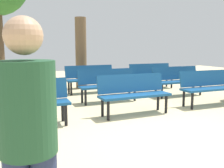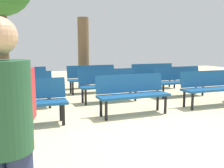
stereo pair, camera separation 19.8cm
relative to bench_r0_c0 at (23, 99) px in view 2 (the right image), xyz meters
The scene contains 12 objects.
ground_plane 2.75m from the bench_r0_c0, 36.86° to the right, with size 24.00×24.00×0.00m, color beige.
bench_r0_c0 is the anchor object (origin of this frame).
bench_r0_c1 2.25m from the bench_r0_c0, ahead, with size 1.61×0.51×0.87m.
bench_r0_c2 4.43m from the bench_r0_c0, ahead, with size 1.62×0.57×0.87m.
bench_r1_c0 1.47m from the bench_r0_c0, 90.91° to the left, with size 1.62×0.57×0.87m.
bench_r1_c1 2.64m from the bench_r0_c0, 31.16° to the left, with size 1.61×0.53×0.87m.
bench_r1_c2 4.69m from the bench_r0_c0, 15.60° to the left, with size 1.61×0.53×0.87m.
bench_r2_c0 2.86m from the bench_r0_c0, 89.11° to the left, with size 1.60×0.49×0.87m.
bench_r2_c1 3.63m from the bench_r0_c0, 50.99° to the left, with size 1.61×0.52×0.87m.
bench_r2_c2 5.29m from the bench_r0_c0, 30.82° to the left, with size 1.62×0.57×0.87m.
tree_0 4.48m from the bench_r0_c0, 58.93° to the left, with size 0.39×0.39×2.49m.
visitor_with_backpack 3.28m from the bench_r0_c0, 94.71° to the right, with size 0.43×0.58×1.65m.
Camera 2 is at (-2.39, -3.24, 1.48)m, focal length 40.21 mm.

